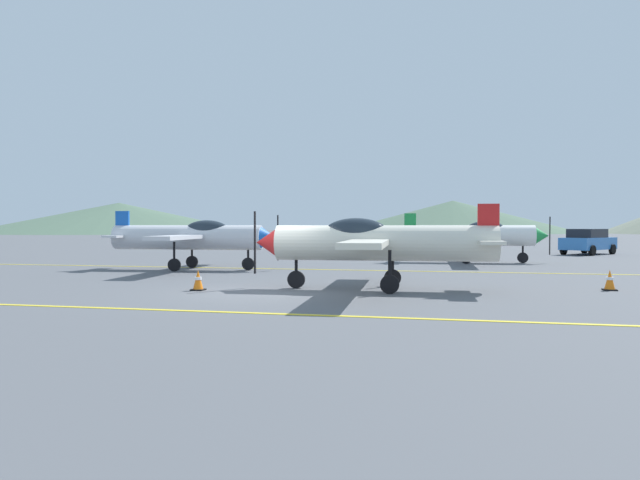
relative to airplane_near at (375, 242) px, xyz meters
The scene contains 11 objects.
ground_plane 3.58m from the airplane_near, 154.52° to the right, with size 400.00×400.00×0.00m, color #54565B.
apron_line_near 6.08m from the airplane_near, 120.25° to the right, with size 80.00×0.16×0.01m, color yellow.
apron_line_far 7.81m from the airplane_near, 112.82° to the left, with size 80.00×0.16×0.01m, color yellow.
airplane_near is the anchor object (origin of this frame).
airplane_mid 10.28m from the airplane_near, 144.33° to the left, with size 7.14×8.21×2.46m.
airplane_far 13.79m from the airplane_near, 76.36° to the left, with size 7.11×8.19×2.46m.
car_sedan 25.55m from the airplane_near, 65.49° to the left, with size 4.01×4.53×1.62m.
traffic_cone_front 6.75m from the airplane_near, 10.69° to the left, with size 0.36×0.36×0.59m.
traffic_cone_side 5.18m from the airplane_near, 165.26° to the right, with size 0.36×0.36×0.59m.
hill_left 136.78m from the airplane_near, 124.21° to the left, with size 67.95×67.95×7.30m, color #4C6651.
hill_centerleft 132.63m from the airplane_near, 88.90° to the left, with size 59.61×59.61×7.90m, color #4C6651.
Camera 1 is at (5.11, -15.50, 1.86)m, focal length 33.21 mm.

